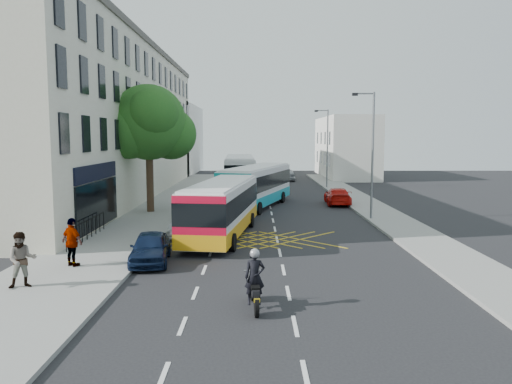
{
  "coord_description": "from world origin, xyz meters",
  "views": [
    {
      "loc": [
        -1.13,
        -19.65,
        5.33
      ],
      "look_at": [
        -1.1,
        8.79,
        2.2
      ],
      "focal_mm": 35.0,
      "sensor_mm": 36.0,
      "label": 1
    }
  ],
  "objects_px": {
    "lamp_far": "(326,144)",
    "red_hatchback": "(337,196)",
    "bus_far": "(240,172)",
    "pedestrian_far": "(72,242)",
    "distant_car_silver": "(287,175)",
    "street_tree": "(148,123)",
    "bus_near": "(222,208)",
    "bus_mid": "(257,186)",
    "distant_car_grey": "(250,176)",
    "lamp_near": "(371,149)",
    "parked_car_blue": "(150,248)",
    "parked_car_silver": "(186,224)",
    "pedestrian_near": "(22,260)",
    "motorbike": "(255,280)"
  },
  "relations": [
    {
      "from": "lamp_far",
      "to": "pedestrian_far",
      "type": "bearing_deg",
      "value": -114.68
    },
    {
      "from": "lamp_near",
      "to": "parked_car_blue",
      "type": "distance_m",
      "value": 16.51
    },
    {
      "from": "lamp_far",
      "to": "parked_car_blue",
      "type": "bearing_deg",
      "value": -110.92
    },
    {
      "from": "bus_near",
      "to": "lamp_far",
      "type": "bearing_deg",
      "value": 77.42
    },
    {
      "from": "street_tree",
      "to": "pedestrian_near",
      "type": "height_order",
      "value": "street_tree"
    },
    {
      "from": "parked_car_silver",
      "to": "distant_car_silver",
      "type": "xyz_separation_m",
      "value": [
        7.67,
        34.52,
        0.1
      ]
    },
    {
      "from": "street_tree",
      "to": "red_hatchback",
      "type": "bearing_deg",
      "value": 18.67
    },
    {
      "from": "lamp_near",
      "to": "parked_car_blue",
      "type": "height_order",
      "value": "lamp_near"
    },
    {
      "from": "lamp_far",
      "to": "motorbike",
      "type": "xyz_separation_m",
      "value": [
        -7.35,
        -36.55,
        -3.72
      ]
    },
    {
      "from": "red_hatchback",
      "to": "parked_car_blue",
      "type": "bearing_deg",
      "value": 62.35
    },
    {
      "from": "bus_near",
      "to": "distant_car_grey",
      "type": "xyz_separation_m",
      "value": [
        1.12,
        32.96,
        -0.83
      ]
    },
    {
      "from": "red_hatchback",
      "to": "distant_car_grey",
      "type": "relative_size",
      "value": 0.89
    },
    {
      "from": "bus_mid",
      "to": "distant_car_grey",
      "type": "height_order",
      "value": "bus_mid"
    },
    {
      "from": "parked_car_blue",
      "to": "lamp_near",
      "type": "bearing_deg",
      "value": 36.62
    },
    {
      "from": "parked_car_blue",
      "to": "pedestrian_near",
      "type": "xyz_separation_m",
      "value": [
        -3.58,
        -3.98,
        0.47
      ]
    },
    {
      "from": "street_tree",
      "to": "pedestrian_far",
      "type": "xyz_separation_m",
      "value": [
        0.01,
        -14.93,
        -5.16
      ]
    },
    {
      "from": "lamp_far",
      "to": "parked_car_blue",
      "type": "distance_m",
      "value": 33.27
    },
    {
      "from": "bus_near",
      "to": "motorbike",
      "type": "relative_size",
      "value": 4.96
    },
    {
      "from": "distant_car_silver",
      "to": "pedestrian_far",
      "type": "distance_m",
      "value": 43.08
    },
    {
      "from": "parked_car_blue",
      "to": "parked_car_silver",
      "type": "bearing_deg",
      "value": 77.28
    },
    {
      "from": "street_tree",
      "to": "lamp_near",
      "type": "height_order",
      "value": "street_tree"
    },
    {
      "from": "red_hatchback",
      "to": "distant_car_silver",
      "type": "height_order",
      "value": "distant_car_silver"
    },
    {
      "from": "distant_car_grey",
      "to": "bus_mid",
      "type": "bearing_deg",
      "value": -82.31
    },
    {
      "from": "bus_near",
      "to": "motorbike",
      "type": "bearing_deg",
      "value": -73.79
    },
    {
      "from": "motorbike",
      "to": "parked_car_blue",
      "type": "bearing_deg",
      "value": 123.48
    },
    {
      "from": "street_tree",
      "to": "red_hatchback",
      "type": "relative_size",
      "value": 1.91
    },
    {
      "from": "bus_far",
      "to": "distant_car_silver",
      "type": "relative_size",
      "value": 2.83
    },
    {
      "from": "lamp_near",
      "to": "distant_car_silver",
      "type": "height_order",
      "value": "lamp_near"
    },
    {
      "from": "street_tree",
      "to": "bus_near",
      "type": "xyz_separation_m",
      "value": [
        5.58,
        -8.05,
        -4.74
      ]
    },
    {
      "from": "pedestrian_far",
      "to": "lamp_far",
      "type": "bearing_deg",
      "value": -81.83
    },
    {
      "from": "parked_car_silver",
      "to": "motorbike",
      "type": "bearing_deg",
      "value": -72.02
    },
    {
      "from": "lamp_far",
      "to": "pedestrian_near",
      "type": "xyz_separation_m",
      "value": [
        -15.37,
        -34.84,
        -3.49
      ]
    },
    {
      "from": "bus_far",
      "to": "pedestrian_far",
      "type": "relative_size",
      "value": 6.25
    },
    {
      "from": "street_tree",
      "to": "pedestrian_far",
      "type": "bearing_deg",
      "value": -89.94
    },
    {
      "from": "street_tree",
      "to": "bus_far",
      "type": "bearing_deg",
      "value": 69.33
    },
    {
      "from": "bus_near",
      "to": "bus_mid",
      "type": "xyz_separation_m",
      "value": [
        1.89,
        11.27,
        0.1
      ]
    },
    {
      "from": "distant_car_silver",
      "to": "pedestrian_near",
      "type": "relative_size",
      "value": 2.23
    },
    {
      "from": "lamp_far",
      "to": "red_hatchback",
      "type": "relative_size",
      "value": 1.74
    },
    {
      "from": "lamp_near",
      "to": "distant_car_grey",
      "type": "distance_m",
      "value": 29.27
    },
    {
      "from": "street_tree",
      "to": "pedestrian_near",
      "type": "relative_size",
      "value": 4.5
    },
    {
      "from": "pedestrian_near",
      "to": "red_hatchback",
      "type": "bearing_deg",
      "value": 33.78
    },
    {
      "from": "pedestrian_near",
      "to": "motorbike",
      "type": "bearing_deg",
      "value": -35.36
    },
    {
      "from": "street_tree",
      "to": "parked_car_silver",
      "type": "relative_size",
      "value": 2.25
    },
    {
      "from": "lamp_near",
      "to": "parked_car_silver",
      "type": "height_order",
      "value": "lamp_near"
    },
    {
      "from": "street_tree",
      "to": "bus_mid",
      "type": "relative_size",
      "value": 0.77
    },
    {
      "from": "street_tree",
      "to": "lamp_near",
      "type": "distance_m",
      "value": 15.1
    },
    {
      "from": "distant_car_silver",
      "to": "bus_far",
      "type": "bearing_deg",
      "value": 61.62
    },
    {
      "from": "pedestrian_near",
      "to": "distant_car_silver",
      "type": "bearing_deg",
      "value": 51.67
    },
    {
      "from": "street_tree",
      "to": "bus_far",
      "type": "distance_m",
      "value": 17.01
    },
    {
      "from": "motorbike",
      "to": "distant_car_silver",
      "type": "height_order",
      "value": "motorbike"
    }
  ]
}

